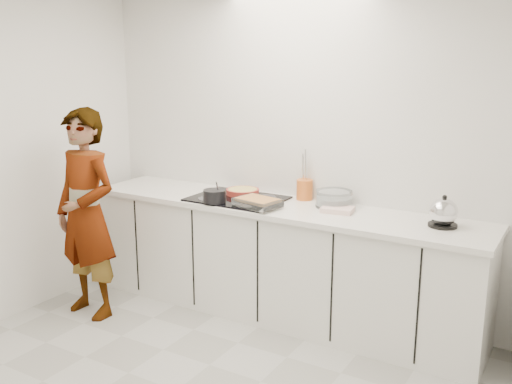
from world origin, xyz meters
The scene contains 13 objects.
wall_back centered at (0.00, 1.60, 1.30)m, with size 3.60×0.00×2.60m, color white.
wall_right centered at (1.80, 0.02, 1.30)m, with size 0.02×3.20×2.60m.
base_cabinets centered at (0.00, 1.28, 0.43)m, with size 3.20×0.58×0.87m, color white.
countertop centered at (0.00, 1.28, 0.89)m, with size 3.24×0.64×0.04m, color white.
hob centered at (-0.35, 1.26, 0.92)m, with size 0.72×0.54×0.01m, color black.
tart_dish centered at (-0.38, 1.38, 0.95)m, with size 0.35×0.35×0.04m.
saucepan centered at (-0.42, 1.05, 0.97)m, with size 0.19×0.19×0.17m.
baking_dish centered at (-0.07, 1.11, 0.96)m, with size 0.36×0.29×0.06m.
mixing_bowl centered at (0.41, 1.44, 0.97)m, with size 0.35×0.35×0.13m.
tea_towel centered at (0.49, 1.32, 0.93)m, with size 0.23×0.17×0.04m, color white.
kettle centered at (1.24, 1.33, 1.00)m, with size 0.21×0.21×0.22m.
utensil_crock centered at (0.11, 1.54, 0.99)m, with size 0.13×0.13×0.16m, color #D26423.
cook centered at (-1.29, 0.54, 0.83)m, with size 0.60×0.40×1.65m, color white.
Camera 1 is at (2.04, -2.46, 2.01)m, focal length 40.00 mm.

